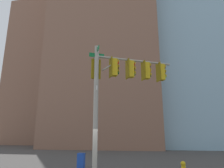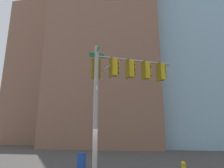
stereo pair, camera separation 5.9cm
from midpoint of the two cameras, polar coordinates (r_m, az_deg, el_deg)
The scene contains 5 objects.
signal_pole_assembly at distance 11.68m, azimuth 2.33°, elevation 0.95°, with size 4.51×2.75×7.11m.
newspaper_box at distance 14.90m, azimuth -8.36°, elevation -20.41°, with size 0.44×0.56×1.05m, color #193FA5.
building_brick_nearside at distance 51.70m, azimuth -0.40°, elevation 14.39°, with size 22.03×21.62×54.07m, color #845B47.
building_brick_midblock at distance 60.83m, azimuth 5.44°, elevation 2.34°, with size 16.17×19.13×39.19m, color brown.
building_brick_farside at distance 68.19m, azimuth -17.11°, elevation 3.22°, with size 20.96×14.69×44.07m, color #845B47.
Camera 2 is at (2.77, -10.55, 2.11)m, focal length 33.02 mm.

